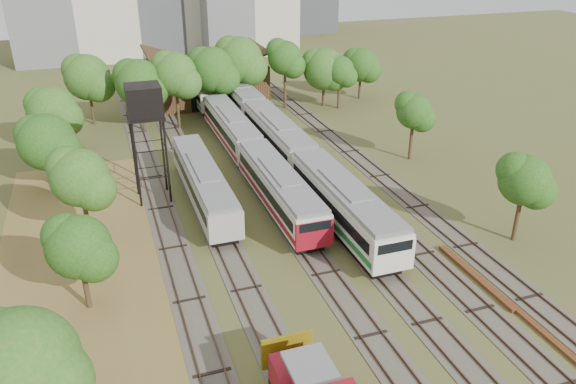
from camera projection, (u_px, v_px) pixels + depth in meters
name	position (u px, v px, depth m)	size (l,w,h in m)	color
ground	(427.00, 362.00, 32.62)	(240.00, 240.00, 0.00)	#475123
dry_grass_patch	(98.00, 343.00, 34.12)	(14.00, 60.00, 0.04)	brown
tracks	(280.00, 191.00, 53.75)	(24.60, 80.00, 0.19)	#4C473D
railcar_red_set	(252.00, 155.00, 56.75)	(3.04, 34.58, 3.76)	black
railcar_green_set	(278.00, 137.00, 61.19)	(3.24, 52.08, 4.02)	black
railcar_rear	(200.00, 89.00, 80.05)	(2.94, 16.08, 3.63)	black
old_grey_coach	(204.00, 183.00, 50.71)	(2.87, 18.00, 3.55)	black
water_tower	(144.00, 104.00, 48.48)	(3.10, 3.10, 10.71)	black
rail_pile_near	(476.00, 276.00, 40.41)	(0.57, 8.59, 0.29)	brown
rail_pile_far	(542.00, 332.00, 34.93)	(0.44, 7.06, 0.23)	brown
maintenance_shed	(206.00, 81.00, 80.58)	(16.45, 11.55, 7.58)	#361F13
tree_band_left	(51.00, 195.00, 41.56)	(7.97, 56.26, 7.97)	#382616
tree_band_far	(223.00, 70.00, 72.67)	(42.59, 10.29, 9.97)	#382616
tree_band_right	(409.00, 111.00, 59.28)	(5.27, 41.97, 7.28)	#382616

